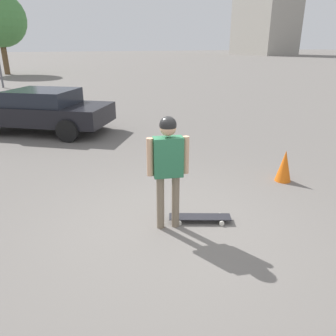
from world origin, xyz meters
name	(u,v)px	position (x,y,z in m)	size (l,w,h in m)	color
ground_plane	(168,226)	(0.00, 0.00, 0.00)	(220.00, 220.00, 0.00)	slate
person	(168,160)	(0.00, 0.00, 1.09)	(0.60, 0.27, 1.72)	#7A6B56
skateboard	(200,217)	(-0.53, 0.03, 0.07)	(0.98, 0.55, 0.09)	#232328
car_parked_near	(42,110)	(1.63, -6.76, 0.70)	(4.51, 3.76, 1.31)	black
traffic_cone	(284,166)	(-2.83, -0.84, 0.32)	(0.32, 0.32, 0.64)	orange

